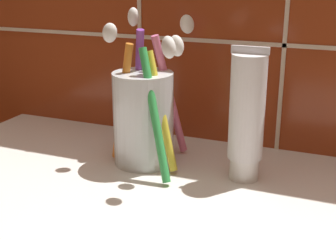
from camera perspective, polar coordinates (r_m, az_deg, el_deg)
The scene contains 4 objects.
sink_counter at distance 45.00cm, azimuth 6.29°, elevation -12.84°, with size 76.08×39.82×2.00cm, color silver.
tile_wall_backsplash at distance 58.48cm, azimuth 12.62°, elevation 13.78°, with size 86.08×1.72×40.14cm.
toothbrush_cup at distance 53.95cm, azimuth -2.89°, elevation 0.75°, with size 11.32×12.42×17.83cm.
toothpaste_tube at distance 49.85cm, azimuth 9.97°, elevation 0.49°, with size 3.93×3.74×14.54cm.
Camera 1 is at (10.00, -37.33, 24.05)cm, focal length 50.00 mm.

